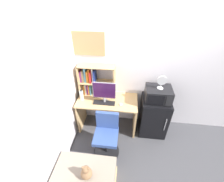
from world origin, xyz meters
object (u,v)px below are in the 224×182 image
Objects in this scene: mini_fridge at (153,116)px; wall_corkboard at (84,44)px; hutch_bookshelf at (92,79)px; desk_fan at (162,82)px; desk_chair at (107,137)px; keyboard at (104,103)px; water_bottle at (82,95)px; microwave at (158,94)px; monitor at (104,92)px; teddy_bear at (86,173)px; computer_mouse at (121,105)px.

wall_corkboard reaches higher than mini_fridge.
hutch_bookshelf reaches higher than desk_fan.
desk_chair is 1.75m from wall_corkboard.
wall_corkboard is (-0.51, 0.90, 1.41)m from desk_chair.
hutch_bookshelf reaches higher than keyboard.
mini_fridge is at bearing 165.94° from desk_fan.
microwave is (1.48, 0.05, 0.11)m from water_bottle.
monitor is at bearing -42.31° from wall_corkboard.
hutch_bookshelf is 1.33m from desk_fan.
monitor is 1.08× the size of keyboard.
desk_chair is 0.76m from teddy_bear.
monitor is 1.36m from teddy_bear.
water_bottle reaches higher than desk_chair.
hutch_bookshelf is 1.15m from desk_chair.
teddy_bear is at bearing -107.59° from computer_mouse.
wall_corkboard is at bearing 101.86° from teddy_bear.
mini_fridge is at bearing -90.11° from microwave.
teddy_bear is at bearing -78.14° from wall_corkboard.
desk_fan reaches higher than teddy_bear.
teddy_bear is (-1.08, -1.35, -0.74)m from desk_fan.
desk_chair reaches higher than teddy_bear.
microwave is 0.28m from desk_fan.
computer_mouse is (0.32, -0.05, -0.24)m from monitor.
computer_mouse is 1.31m from wall_corkboard.
microwave is (1.30, -0.17, -0.14)m from hutch_bookshelf.
monitor is 0.61× the size of wall_corkboard.
desk_fan reaches higher than monitor.
monitor is 2.01× the size of water_bottle.
teddy_bear is 0.33× the size of wall_corkboard.
teddy_bear is at bearing -92.75° from monitor.
microwave reaches higher than water_bottle.
monitor is at bearing -42.07° from hutch_bookshelf.
teddy_bear is at bearing -92.65° from keyboard.
hutch_bookshelf is at bearing -42.93° from wall_corkboard.
monitor is at bearing 101.72° from desk_chair.
water_bottle is 1.55m from mini_fridge.
wall_corkboard reaches higher than computer_mouse.
mini_fridge reaches higher than teddy_bear.
mini_fridge is at bearing 6.77° from keyboard.
wall_corkboard is (-1.41, 0.28, 1.37)m from mini_fridge.
mini_fridge is (1.30, -0.17, -0.70)m from hutch_bookshelf.
wall_corkboard is at bearing 135.09° from keyboard.
wall_corkboard is at bearing 168.90° from mini_fridge.
wall_corkboard is at bearing 168.88° from desk_fan.
computer_mouse is (0.61, -0.31, -0.34)m from hutch_bookshelf.
wall_corkboard is at bearing 119.73° from desk_chair.
monitor is 1.05m from desk_fan.
microwave is at bearing 6.94° from keyboard.
desk_fan is 0.35× the size of wall_corkboard.
hutch_bookshelf is 3.18× the size of water_bottle.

